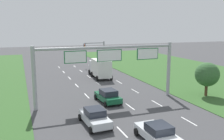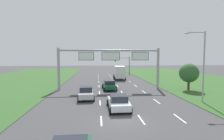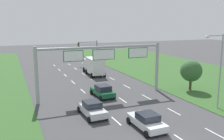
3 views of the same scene
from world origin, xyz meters
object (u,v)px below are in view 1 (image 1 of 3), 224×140
at_px(car_mid_lane, 158,133).
at_px(sign_gantry, 109,61).
at_px(car_lead_silver, 108,96).
at_px(car_far_ahead, 95,117).
at_px(roadside_tree_mid, 207,74).
at_px(box_truck, 100,68).
at_px(traffic_light_mast, 96,49).

relative_size(car_mid_lane, sign_gantry, 0.26).
bearing_deg(sign_gantry, car_lead_silver, -144.39).
bearing_deg(car_far_ahead, roadside_tree_mid, 11.54).
bearing_deg(car_lead_silver, car_far_ahead, -122.86).
distance_m(car_far_ahead, sign_gantry, 8.43).
bearing_deg(car_lead_silver, box_truck, 72.71).
bearing_deg(car_far_ahead, box_truck, 68.14).
relative_size(car_lead_silver, sign_gantry, 0.26).
height_order(box_truck, roadside_tree_mid, roadside_tree_mid).
distance_m(sign_gantry, roadside_tree_mid, 13.01).
relative_size(car_lead_silver, roadside_tree_mid, 1.00).
xyz_separation_m(car_lead_silver, car_far_ahead, (-3.47, -6.15, -0.00)).
distance_m(car_lead_silver, car_mid_lane, 11.21).
height_order(car_lead_silver, sign_gantry, sign_gantry).
height_order(car_mid_lane, sign_gantry, sign_gantry).
bearing_deg(roadside_tree_mid, car_far_ahead, -165.54).
bearing_deg(traffic_light_mast, car_lead_silver, -103.68).
relative_size(sign_gantry, roadside_tree_mid, 3.88).
height_order(car_far_ahead, roadside_tree_mid, roadside_tree_mid).
distance_m(car_lead_silver, car_far_ahead, 7.07).
distance_m(car_far_ahead, roadside_tree_mid, 17.05).
relative_size(box_truck, sign_gantry, 0.42).
relative_size(car_far_ahead, sign_gantry, 0.26).
distance_m(car_lead_silver, traffic_light_mast, 27.01).
bearing_deg(traffic_light_mast, car_mid_lane, -99.37).
relative_size(car_far_ahead, roadside_tree_mid, 1.01).
height_order(car_mid_lane, box_truck, box_truck).
bearing_deg(roadside_tree_mid, sign_gantry, 170.57).
height_order(car_lead_silver, traffic_light_mast, traffic_light_mast).
distance_m(traffic_light_mast, roadside_tree_mid, 28.78).
height_order(car_lead_silver, car_mid_lane, car_lead_silver).
bearing_deg(car_lead_silver, car_mid_lane, -92.44).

